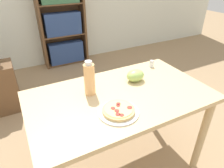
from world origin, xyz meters
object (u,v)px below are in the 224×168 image
object	(u,v)px
drink_bottle	(89,79)
side_table	(3,88)
grape_bunch	(135,76)
salt_shaker	(152,64)
bookshelf	(62,22)
pizza_on_plate	(119,111)

from	to	relation	value
drink_bottle	side_table	xyz separation A→B (m)	(-0.64, 1.29, -0.59)
grape_bunch	salt_shaker	world-z (taller)	grape_bunch
salt_shaker	bookshelf	distance (m)	2.17
grape_bunch	drink_bottle	size ratio (longest dim) A/B	0.57
side_table	grape_bunch	bearing A→B (deg)	-51.19
salt_shaker	side_table	xyz separation A→B (m)	(-1.31, 1.14, -0.50)
side_table	drink_bottle	bearing A→B (deg)	-63.50
grape_bunch	drink_bottle	distance (m)	0.40
bookshelf	side_table	bearing A→B (deg)	-136.58
pizza_on_plate	salt_shaker	xyz separation A→B (m)	(0.59, 0.44, 0.02)
drink_bottle	salt_shaker	size ratio (longest dim) A/B	4.05
pizza_on_plate	side_table	bearing A→B (deg)	114.35
pizza_on_plate	grape_bunch	xyz separation A→B (m)	(0.32, 0.30, 0.03)
grape_bunch	side_table	distance (m)	1.73
pizza_on_plate	bookshelf	xyz separation A→B (m)	(0.36, 2.59, -0.04)
drink_bottle	bookshelf	distance (m)	2.35
salt_shaker	drink_bottle	bearing A→B (deg)	-166.94
bookshelf	grape_bunch	bearing A→B (deg)	-91.02
grape_bunch	drink_bottle	bearing A→B (deg)	-179.03
pizza_on_plate	salt_shaker	bearing A→B (deg)	36.82
drink_bottle	side_table	bearing A→B (deg)	116.50
grape_bunch	side_table	world-z (taller)	grape_bunch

